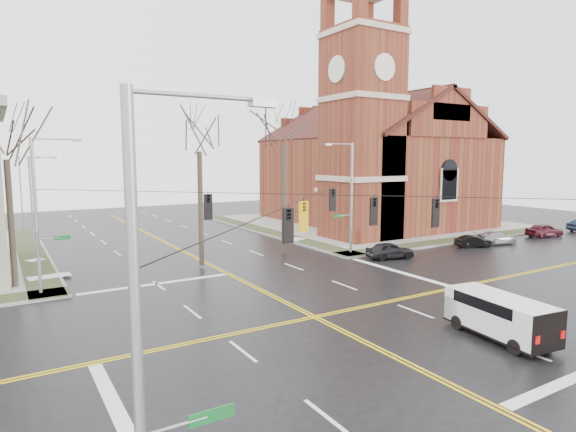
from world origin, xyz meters
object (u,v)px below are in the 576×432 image
streetlight_north_a (33,198)px  streetlight_north_b (22,186)px  parked_car_a (390,250)px  tree_nw_far (6,151)px  church (369,153)px  tree_ne (284,137)px  cargo_van (496,313)px  parked_car_d (544,230)px  parked_car_b (473,241)px  parked_car_c (496,238)px  signal_pole_sw (147,342)px  signal_pole_ne (350,195)px  signal_pole_nw (39,211)px  tree_nw_near (199,144)px

streetlight_north_a → streetlight_north_b: same height
parked_car_a → tree_nw_far: 27.47m
church → tree_ne: (-18.17, -10.65, 1.18)m
cargo_van → tree_nw_far: (-18.14, 20.28, 7.28)m
cargo_van → parked_car_d: bearing=34.6°
parked_car_b → tree_nw_far: bearing=101.0°
cargo_van → parked_car_c: (20.48, 14.55, -0.53)m
parked_car_a → tree_nw_far: (-25.81, 5.34, 7.74)m
church → streetlight_north_a: bearing=174.8°
streetlight_north_a → cargo_van: (16.07, -34.41, -3.35)m
parked_car_c → tree_nw_far: size_ratio=0.35×
church → signal_pole_sw: (-36.09, -36.28, -3.48)m
parked_car_a → parked_car_c: parked_car_a is taller
signal_pole_ne → tree_ne: (-4.73, 2.64, 4.66)m
church → signal_pole_ne: size_ratio=3.06×
signal_pole_sw → streetlight_north_a: signal_pole_sw is taller
streetlight_north_a → signal_pole_sw: bearing=-91.0°
signal_pole_nw → parked_car_c: (37.22, -3.36, -4.36)m
signal_pole_ne → tree_nw_near: 12.93m
parked_car_a → parked_car_b: 9.77m
parked_car_c → cargo_van: bearing=136.4°
parked_car_a → signal_pole_nw: bearing=97.6°
signal_pole_ne → parked_car_b: signal_pole_ne is taller
cargo_van → tree_ne: (1.17, 20.55, 8.49)m
streetlight_north_b → tree_nw_far: (-2.06, -34.13, 3.93)m
signal_pole_ne → tree_nw_far: 24.40m
signal_pole_ne → streetlight_north_a: (-21.97, 16.50, -0.48)m
streetlight_north_a → parked_car_d: (44.45, -19.75, -3.80)m
cargo_van → parked_car_d: 31.94m
church → signal_pole_nw: church is taller
church → tree_ne: bearing=-149.6°
parked_car_a → parked_car_d: (20.70, -0.29, 0.01)m
church → parked_car_b: (-1.91, -16.50, -7.91)m
signal_pole_ne → signal_pole_nw: bearing=180.0°
parked_car_b → tree_nw_far: tree_nw_far is taller
tree_ne → tree_nw_near: bearing=-174.5°
signal_pole_sw → tree_nw_far: size_ratio=0.78×
tree_nw_far → tree_ne: 19.35m
streetlight_north_b → parked_car_d: 59.75m
signal_pole_nw → tree_nw_far: tree_nw_far is taller
church → streetlight_north_b: 42.53m
streetlight_north_a → signal_pole_ne: bearing=-36.9°
streetlight_north_b → cargo_van: (16.07, -54.41, -3.35)m
parked_car_b → tree_ne: bearing=90.2°
signal_pole_ne → parked_car_a: size_ratio=2.33×
parked_car_b → signal_pole_ne: bearing=94.4°
parked_car_c → tree_nw_near: size_ratio=0.33×
tree_ne → parked_car_d: bearing=-12.2°
tree_nw_far → parked_car_b: bearing=-8.9°
parked_car_b → tree_nw_near: size_ratio=0.26×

